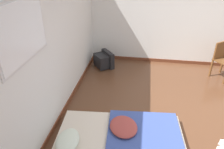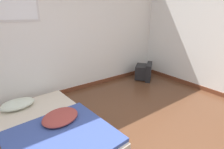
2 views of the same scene
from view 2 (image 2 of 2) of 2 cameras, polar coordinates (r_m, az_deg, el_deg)
wall_back at (r=3.52m, az=-21.61°, el=12.60°), size 8.04×0.08×2.60m
mattress_bed at (r=2.69m, az=-19.53°, el=-16.35°), size 1.33×2.07×0.32m
crt_tv at (r=4.57m, az=10.49°, el=0.97°), size 0.62×0.60×0.42m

